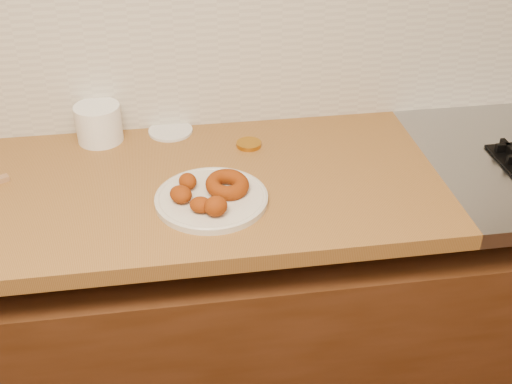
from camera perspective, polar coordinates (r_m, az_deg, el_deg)
base_cabinet at (r=1.88m, az=-1.75°, el=-12.03°), size 3.60×0.60×0.77m
backsplash at (r=1.70m, az=-3.50°, el=15.30°), size 3.60×0.02×0.60m
donut_plate at (r=1.47m, az=-3.98°, el=-0.63°), size 0.26×0.26×0.01m
ring_donut at (r=1.47m, az=-2.60°, el=0.66°), size 0.14×0.15×0.05m
fried_dough_chunks at (r=1.43m, az=-5.25°, el=-0.47°), size 0.14×0.17×0.05m
plastic_tub at (r=1.75m, az=-13.80°, el=5.95°), size 0.14×0.14×0.10m
tub_lid at (r=1.77m, az=-7.61°, el=5.41°), size 0.15×0.15×0.01m
brass_jar_lid at (r=1.69m, az=-0.65°, el=4.27°), size 0.08×0.08×0.01m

